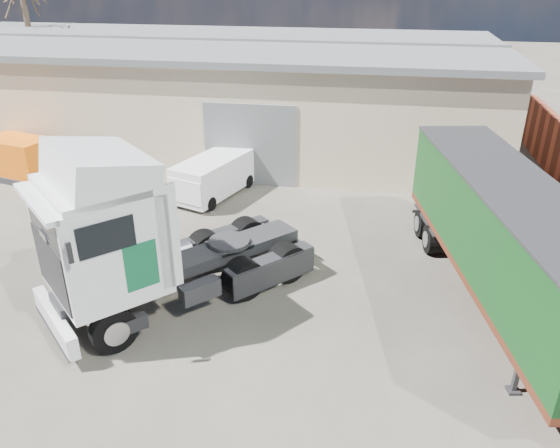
% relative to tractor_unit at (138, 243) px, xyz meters
% --- Properties ---
extents(ground, '(120.00, 120.00, 0.00)m').
position_rel_tractor_unit_xyz_m(ground, '(2.90, -0.10, -2.14)').
color(ground, '#2C2A24').
rests_on(ground, ground).
extents(warehouse, '(30.60, 12.60, 5.42)m').
position_rel_tractor_unit_xyz_m(warehouse, '(-3.10, 15.89, 0.52)').
color(warehouse, '#BDAC91').
rests_on(warehouse, ground).
extents(tractor_unit, '(7.22, 7.37, 5.10)m').
position_rel_tractor_unit_xyz_m(tractor_unit, '(0.00, 0.00, 0.00)').
color(tractor_unit, black).
rests_on(tractor_unit, ground).
extents(box_trailer, '(4.42, 11.48, 3.74)m').
position_rel_tractor_unit_xyz_m(box_trailer, '(9.85, 2.00, 0.13)').
color(box_trailer, '#2D2D30').
rests_on(box_trailer, ground).
extents(panel_van, '(2.92, 4.38, 1.66)m').
position_rel_tractor_unit_xyz_m(panel_van, '(-0.38, 8.28, -1.29)').
color(panel_van, black).
rests_on(panel_van, ground).
extents(orange_skip, '(3.36, 2.55, 1.87)m').
position_rel_tractor_unit_xyz_m(orange_skip, '(-9.55, 8.89, -1.33)').
color(orange_skip, '#2D2D30').
rests_on(orange_skip, ground).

